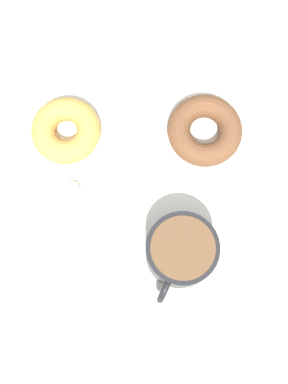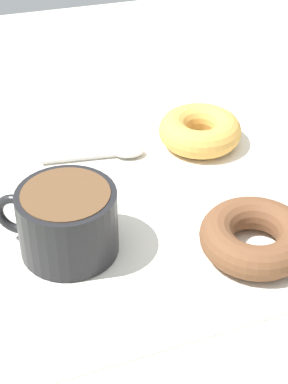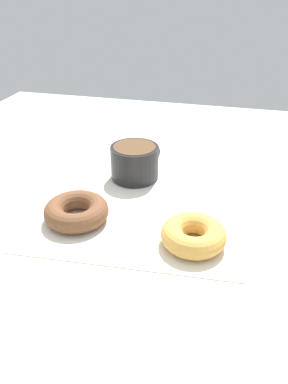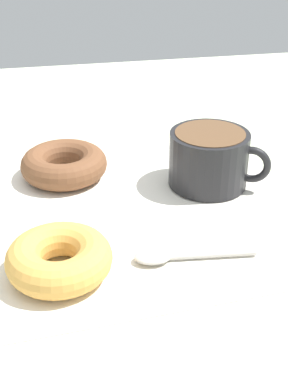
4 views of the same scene
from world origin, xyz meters
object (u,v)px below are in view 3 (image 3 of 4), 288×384
Objects in this scene: coffee_cup at (135,161)px; spoon at (201,206)px; donut_near_cup at (193,235)px; donut_far at (76,211)px.

spoon is (-14.31, 8.63, -3.12)cm from coffee_cup.
coffee_cup is at bearing -31.09° from spoon.
donut_near_cup is 19.95cm from donut_far.
coffee_cup is 18.17cm from donut_far.
coffee_cup reaches higher than donut_far.
donut_far is (5.53, 17.21, -1.85)cm from coffee_cup.
coffee_cup reaches higher than spoon.
coffee_cup is 23.95cm from donut_near_cup.
donut_near_cup and donut_far have the same top height.
donut_far reaches higher than spoon.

